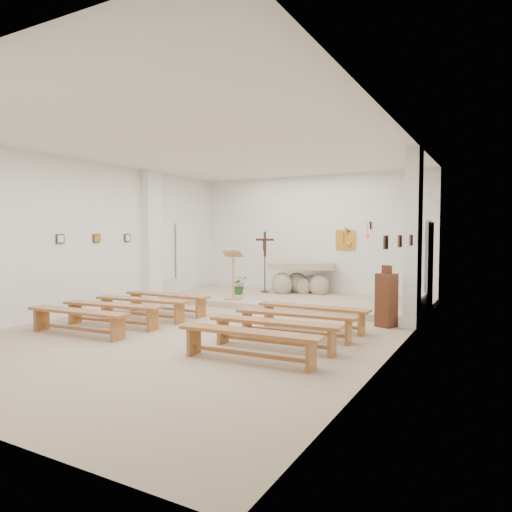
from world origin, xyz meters
The scene contains 31 objects.
ground centered at (0.00, 0.00, 0.00)m, with size 7.00×10.00×0.00m, color tan.
wall_left centered at (-3.49, 0.00, 1.75)m, with size 0.02×10.00×3.50m, color white.
wall_right centered at (3.49, 0.00, 1.75)m, with size 0.02×10.00×3.50m, color white.
wall_back centered at (0.00, 4.99, 1.75)m, with size 7.00×0.02×3.50m, color white.
ceiling centered at (0.00, 0.00, 3.49)m, with size 7.00×10.00×0.02m, color silver.
sanctuary_platform centered at (0.00, 3.50, 0.07)m, with size 6.98×3.00×0.15m, color tan.
pilaster_left centered at (-3.37, 2.00, 1.75)m, with size 0.26×0.55×3.50m, color white.
pilaster_right centered at (3.37, 2.00, 1.75)m, with size 0.26×0.55×3.50m, color white.
gold_wall_relief centered at (1.05, 4.96, 1.65)m, with size 0.55×0.04×0.55m, color gold.
sanctuary_lamp centered at (1.75, 4.71, 1.81)m, with size 0.11×0.36×0.44m.
station_frame_left_front centered at (-3.47, -0.80, 1.72)m, with size 0.03×0.20×0.20m, color #3F261B.
station_frame_left_mid centered at (-3.47, 0.20, 1.72)m, with size 0.03×0.20×0.20m, color #3F261B.
station_frame_left_rear centered at (-3.47, 1.20, 1.72)m, with size 0.03×0.20×0.20m, color #3F261B.
station_frame_right_front centered at (3.47, -0.80, 1.72)m, with size 0.03×0.20×0.20m, color #3F261B.
station_frame_right_mid centered at (3.47, 0.20, 1.72)m, with size 0.03×0.20×0.20m, color #3F261B.
station_frame_right_rear centered at (3.47, 1.20, 1.72)m, with size 0.03×0.20×0.20m, color #3F261B.
radiator_left centered at (-3.43, 2.70, 0.27)m, with size 0.10×0.85×0.52m, color silver.
radiator_right centered at (3.43, 2.70, 0.27)m, with size 0.10×0.85×0.52m, color silver.
altar centered at (-0.05, 4.39, 0.51)m, with size 1.96×1.26×0.94m.
lectern centered at (-1.08, 2.44, 0.79)m, with size 0.54×0.49×1.30m.
crucifix_stand centered at (-1.03, 4.08, 1.15)m, with size 0.52×0.23×1.73m.
potted_plant centered at (-1.44, 3.36, 0.40)m, with size 0.45×0.39×0.50m, color #244F1F.
donation_pedestal centered at (2.94, 1.65, 0.54)m, with size 0.42×0.42×1.22m.
bench_left_front centered at (-1.78, 0.69, 0.34)m, with size 2.18×0.35×0.46m.
bench_right_front centered at (1.78, 0.69, 0.34)m, with size 2.18×0.35×0.46m.
bench_left_second centered at (-1.78, -0.14, 0.34)m, with size 2.20×0.55×0.46m.
bench_right_second centered at (1.78, -0.14, 0.34)m, with size 2.19×0.51×0.46m.
bench_left_third centered at (-1.78, -0.97, 0.34)m, with size 2.20×0.60×0.46m.
bench_right_third centered at (1.78, -0.97, 0.34)m, with size 2.19×0.48×0.46m.
bench_left_fourth centered at (-1.78, -1.79, 0.34)m, with size 2.19×0.46×0.46m.
bench_right_fourth centered at (1.78, -1.79, 0.34)m, with size 2.19×0.45×0.46m.
Camera 1 is at (4.96, -7.41, 1.87)m, focal length 32.00 mm.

